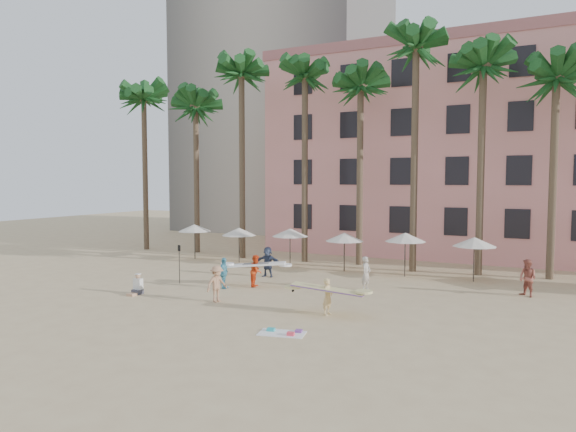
# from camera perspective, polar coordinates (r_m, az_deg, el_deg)

# --- Properties ---
(ground) EXTENTS (120.00, 120.00, 0.00)m
(ground) POSITION_cam_1_polar(r_m,az_deg,el_deg) (22.39, -2.61, -11.39)
(ground) COLOR #D1B789
(ground) RESTS_ON ground
(pink_hotel) EXTENTS (35.00, 14.00, 16.00)m
(pink_hotel) POSITION_cam_1_polar(r_m,az_deg,el_deg) (45.04, 22.13, 6.33)
(pink_hotel) COLOR pink
(pink_hotel) RESTS_ON ground
(grey_tower) EXTENTS (22.00, 18.00, 50.00)m
(grey_tower) POSITION_cam_1_polar(r_m,az_deg,el_deg) (66.40, -0.15, 20.68)
(grey_tower) COLOR #A89E8E
(grey_tower) RESTS_ON ground
(palm_row) EXTENTS (44.40, 5.40, 16.30)m
(palm_row) POSITION_cam_1_polar(r_m,az_deg,el_deg) (36.00, 10.18, 15.19)
(palm_row) COLOR brown
(palm_row) RESTS_ON ground
(umbrella_row) EXTENTS (22.50, 2.70, 2.73)m
(umbrella_row) POSITION_cam_1_polar(r_m,az_deg,el_deg) (34.34, 3.16, -2.05)
(umbrella_row) COLOR #332B23
(umbrella_row) RESTS_ON ground
(beach_towel) EXTENTS (1.97, 1.37, 0.14)m
(beach_towel) POSITION_cam_1_polar(r_m,az_deg,el_deg) (20.42, -0.52, -12.83)
(beach_towel) COLOR white
(beach_towel) RESTS_ON ground
(carrier_yellow) EXTENTS (3.29, 1.19, 1.64)m
(carrier_yellow) POSITION_cam_1_polar(r_m,az_deg,el_deg) (22.93, 4.43, -8.60)
(carrier_yellow) COLOR #DEBB7D
(carrier_yellow) RESTS_ON ground
(carrier_white) EXTENTS (3.33, 1.81, 1.78)m
(carrier_white) POSITION_cam_1_polar(r_m,az_deg,el_deg) (28.83, -3.56, -5.96)
(carrier_white) COLOR #F04719
(carrier_white) RESTS_ON ground
(beachgoers) EXTENTS (15.95, 9.25, 1.92)m
(beachgoers) POSITION_cam_1_polar(r_m,az_deg,el_deg) (28.14, 3.13, -6.29)
(beachgoers) COLOR tan
(beachgoers) RESTS_ON ground
(paddle) EXTENTS (0.18, 0.04, 2.23)m
(paddle) POSITION_cam_1_polar(r_m,az_deg,el_deg) (30.24, -11.99, -4.71)
(paddle) COLOR black
(paddle) RESTS_ON ground
(seated_man) EXTENTS (0.47, 0.82, 1.07)m
(seated_man) POSITION_cam_1_polar(r_m,az_deg,el_deg) (28.11, -16.42, -7.60)
(seated_man) COLOR #3F3F4C
(seated_man) RESTS_ON ground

